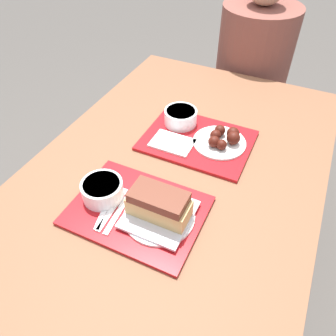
{
  "coord_description": "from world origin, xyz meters",
  "views": [
    {
      "loc": [
        0.32,
        -0.69,
        1.51
      ],
      "look_at": [
        -0.01,
        -0.01,
        0.79
      ],
      "focal_mm": 35.0,
      "sensor_mm": 36.0,
      "label": 1
    }
  ],
  "objects_px": {
    "wings_plate_far": "(223,139)",
    "person_seated_across": "(254,54)",
    "tray_near": "(137,210)",
    "bowl_coleslaw_far": "(181,116)",
    "tray_far": "(197,140)",
    "bowl_coleslaw_near": "(102,189)",
    "brisket_sandwich_plate": "(159,208)"
  },
  "relations": [
    {
      "from": "wings_plate_far",
      "to": "person_seated_across",
      "type": "height_order",
      "value": "person_seated_across"
    },
    {
      "from": "tray_near",
      "to": "bowl_coleslaw_far",
      "type": "height_order",
      "value": "bowl_coleslaw_far"
    },
    {
      "from": "tray_far",
      "to": "person_seated_across",
      "type": "bearing_deg",
      "value": 89.43
    },
    {
      "from": "tray_far",
      "to": "bowl_coleslaw_near",
      "type": "relative_size",
      "value": 3.1
    },
    {
      "from": "bowl_coleslaw_near",
      "to": "person_seated_across",
      "type": "bearing_deg",
      "value": 82.02
    },
    {
      "from": "tray_near",
      "to": "tray_far",
      "type": "distance_m",
      "value": 0.38
    },
    {
      "from": "tray_far",
      "to": "wings_plate_far",
      "type": "bearing_deg",
      "value": 10.05
    },
    {
      "from": "bowl_coleslaw_near",
      "to": "bowl_coleslaw_far",
      "type": "xyz_separation_m",
      "value": [
        0.06,
        0.45,
        0.0
      ]
    },
    {
      "from": "tray_near",
      "to": "wings_plate_far",
      "type": "distance_m",
      "value": 0.42
    },
    {
      "from": "bowl_coleslaw_far",
      "to": "person_seated_across",
      "type": "bearing_deg",
      "value": 81.81
    },
    {
      "from": "tray_far",
      "to": "bowl_coleslaw_near",
      "type": "height_order",
      "value": "bowl_coleslaw_near"
    },
    {
      "from": "tray_near",
      "to": "wings_plate_far",
      "type": "relative_size",
      "value": 2.03
    },
    {
      "from": "bowl_coleslaw_far",
      "to": "bowl_coleslaw_near",
      "type": "bearing_deg",
      "value": -97.64
    },
    {
      "from": "bowl_coleslaw_near",
      "to": "brisket_sandwich_plate",
      "type": "bearing_deg",
      "value": 0.86
    },
    {
      "from": "bowl_coleslaw_near",
      "to": "brisket_sandwich_plate",
      "type": "relative_size",
      "value": 0.6
    },
    {
      "from": "tray_far",
      "to": "bowl_coleslaw_far",
      "type": "xyz_separation_m",
      "value": [
        -0.1,
        0.06,
        0.04
      ]
    },
    {
      "from": "bowl_coleslaw_far",
      "to": "brisket_sandwich_plate",
      "type": "bearing_deg",
      "value": -73.9
    },
    {
      "from": "brisket_sandwich_plate",
      "to": "wings_plate_far",
      "type": "bearing_deg",
      "value": 81.73
    },
    {
      "from": "tray_near",
      "to": "wings_plate_far",
      "type": "height_order",
      "value": "wings_plate_far"
    },
    {
      "from": "tray_near",
      "to": "wings_plate_far",
      "type": "bearing_deg",
      "value": 72.04
    },
    {
      "from": "wings_plate_far",
      "to": "person_seated_across",
      "type": "bearing_deg",
      "value": 95.94
    },
    {
      "from": "tray_far",
      "to": "brisket_sandwich_plate",
      "type": "bearing_deg",
      "value": -85.29
    },
    {
      "from": "wings_plate_far",
      "to": "brisket_sandwich_plate",
      "type": "bearing_deg",
      "value": -98.27
    },
    {
      "from": "tray_far",
      "to": "wings_plate_far",
      "type": "relative_size",
      "value": 2.03
    },
    {
      "from": "tray_far",
      "to": "wings_plate_far",
      "type": "height_order",
      "value": "wings_plate_far"
    },
    {
      "from": "tray_near",
      "to": "wings_plate_far",
      "type": "xyz_separation_m",
      "value": [
        0.13,
        0.4,
        0.03
      ]
    },
    {
      "from": "tray_near",
      "to": "tray_far",
      "type": "height_order",
      "value": "same"
    },
    {
      "from": "brisket_sandwich_plate",
      "to": "wings_plate_far",
      "type": "relative_size",
      "value": 1.08
    },
    {
      "from": "tray_far",
      "to": "bowl_coleslaw_far",
      "type": "height_order",
      "value": "bowl_coleslaw_far"
    },
    {
      "from": "tray_near",
      "to": "bowl_coleslaw_near",
      "type": "distance_m",
      "value": 0.12
    },
    {
      "from": "bowl_coleslaw_near",
      "to": "wings_plate_far",
      "type": "distance_m",
      "value": 0.47
    },
    {
      "from": "bowl_coleslaw_far",
      "to": "tray_far",
      "type": "bearing_deg",
      "value": -33.71
    }
  ]
}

